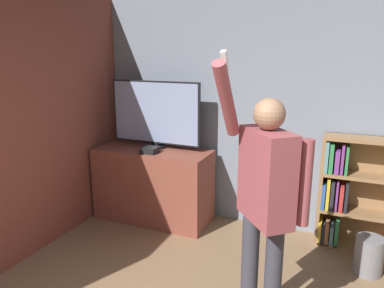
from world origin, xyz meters
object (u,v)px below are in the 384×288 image
(game_console, at_px, (150,150))
(bookshelf, at_px, (356,194))
(television, at_px, (156,114))
(waste_bin, at_px, (369,256))
(person, at_px, (265,194))

(game_console, relative_size, bookshelf, 0.15)
(television, bearing_deg, waste_bin, -8.17)
(person, relative_size, waste_bin, 5.64)
(bookshelf, bearing_deg, game_console, -170.88)
(bookshelf, relative_size, person, 0.59)
(television, height_order, person, person)
(television, xyz_separation_m, person, (1.67, -1.45, -0.24))
(television, height_order, game_console, television)
(waste_bin, bearing_deg, person, -126.01)
(waste_bin, bearing_deg, bookshelf, 108.35)
(waste_bin, bearing_deg, game_console, 177.22)
(game_console, distance_m, person, 2.04)
(television, height_order, waste_bin, television)
(bookshelf, height_order, person, person)
(television, distance_m, game_console, 0.46)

